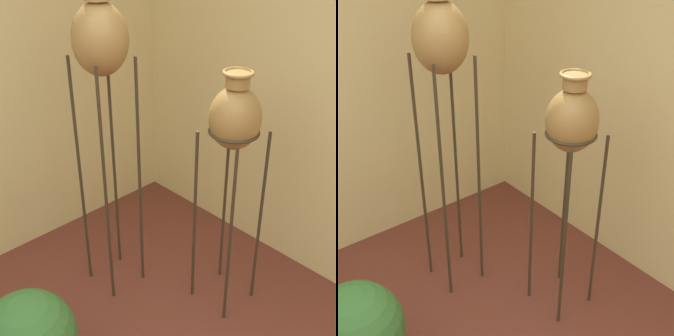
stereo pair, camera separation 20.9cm
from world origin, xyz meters
The scene contains 2 objects.
vase_stand_tall centered at (1.01, 1.30, 1.71)m, with size 0.32×0.32×2.04m.
vase_stand_medium centered at (1.43, 0.65, 1.32)m, with size 0.31×0.31×1.62m.
Camera 1 is at (-0.51, -0.86, 2.40)m, focal length 50.00 mm.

